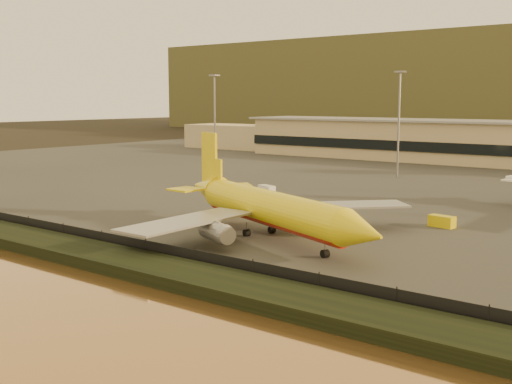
# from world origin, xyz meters

# --- Properties ---
(ground) EXTENTS (900.00, 900.00, 0.00)m
(ground) POSITION_xyz_m (0.00, 0.00, 0.00)
(ground) COLOR black
(ground) RESTS_ON ground
(embankment) EXTENTS (320.00, 7.00, 1.40)m
(embankment) POSITION_xyz_m (0.00, -17.00, 0.70)
(embankment) COLOR black
(embankment) RESTS_ON ground
(tarmac) EXTENTS (320.00, 220.00, 0.20)m
(tarmac) POSITION_xyz_m (0.00, 95.00, 0.10)
(tarmac) COLOR #2D2D2D
(tarmac) RESTS_ON ground
(perimeter_fence) EXTENTS (300.00, 0.05, 2.20)m
(perimeter_fence) POSITION_xyz_m (0.00, -13.00, 1.30)
(perimeter_fence) COLOR black
(perimeter_fence) RESTS_ON tarmac
(terminal_building) EXTENTS (202.00, 25.00, 12.60)m
(terminal_building) POSITION_xyz_m (-14.52, 125.55, 6.25)
(terminal_building) COLOR tan
(terminal_building) RESTS_ON tarmac
(apron_light_masts) EXTENTS (152.20, 12.20, 25.40)m
(apron_light_masts) POSITION_xyz_m (15.00, 75.00, 15.70)
(apron_light_masts) COLOR slate
(apron_light_masts) RESTS_ON tarmac
(dhl_cargo_jet) EXTENTS (43.58, 41.25, 13.54)m
(dhl_cargo_jet) POSITION_xyz_m (6.69, 4.98, 4.24)
(dhl_cargo_jet) COLOR yellow
(dhl_cargo_jet) RESTS_ON tarmac
(gse_vehicle_yellow) EXTENTS (4.00, 2.25, 1.70)m
(gse_vehicle_yellow) POSITION_xyz_m (22.39, 26.69, 1.05)
(gse_vehicle_yellow) COLOR yellow
(gse_vehicle_yellow) RESTS_ON tarmac
(gse_vehicle_white) EXTENTS (4.11, 2.75, 1.70)m
(gse_vehicle_white) POSITION_xyz_m (-18.24, 37.96, 1.05)
(gse_vehicle_white) COLOR white
(gse_vehicle_white) RESTS_ON tarmac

